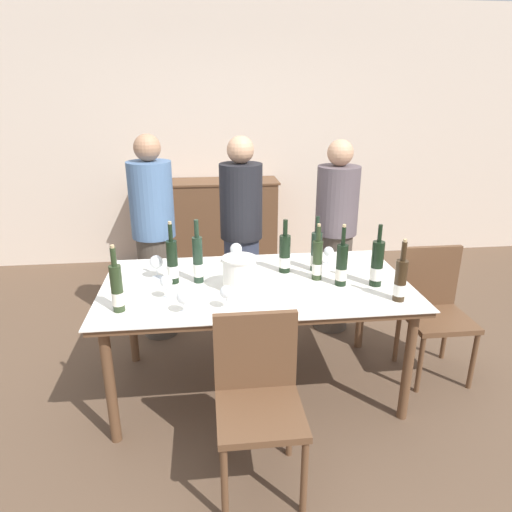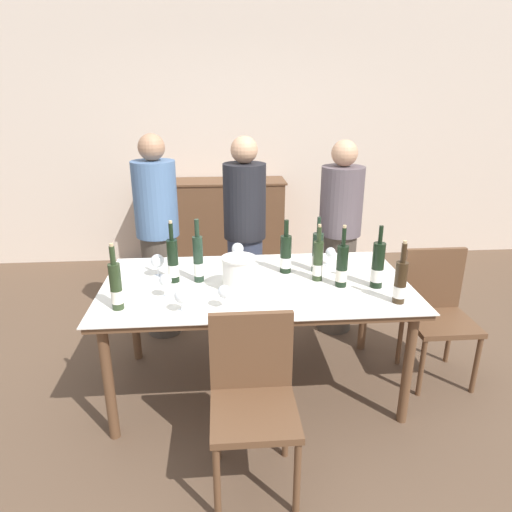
{
  "view_description": "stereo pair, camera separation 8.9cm",
  "coord_description": "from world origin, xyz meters",
  "px_view_note": "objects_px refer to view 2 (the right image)",
  "views": [
    {
      "loc": [
        -0.3,
        -2.61,
        1.91
      ],
      "look_at": [
        0.0,
        0.0,
        0.95
      ],
      "focal_mm": 32.0,
      "sensor_mm": 36.0,
      "label": 1
    },
    {
      "loc": [
        -0.21,
        -2.62,
        1.91
      ],
      "look_at": [
        0.0,
        0.0,
        0.95
      ],
      "focal_mm": 32.0,
      "sensor_mm": 36.0,
      "label": 2
    }
  ],
  "objects_px": {
    "sideboard_cabinet": "(215,224)",
    "wine_bottle_8": "(400,282)",
    "wine_bottle_0": "(318,261)",
    "wine_bottle_4": "(318,253)",
    "wine_glass_2": "(181,297)",
    "dining_table": "(256,292)",
    "wine_bottle_7": "(286,255)",
    "wine_bottle_5": "(116,287)",
    "person_guest_right": "(339,240)",
    "chair_near_front": "(253,391)",
    "wine_glass_3": "(224,293)",
    "wine_bottle_6": "(173,262)",
    "wine_glass_4": "(238,250)",
    "person_guest_left": "(245,238)",
    "person_host": "(158,239)",
    "ice_bucket": "(239,272)",
    "wine_bottle_1": "(378,266)",
    "wine_bottle_2": "(198,260)",
    "wine_glass_5": "(330,253)",
    "wine_glass_0": "(157,262)",
    "wine_bottle_3": "(342,267)",
    "wine_glass_1": "(165,281)",
    "chair_right_end": "(437,306)"
  },
  "relations": [
    {
      "from": "sideboard_cabinet",
      "to": "wine_bottle_8",
      "type": "distance_m",
      "value": 2.91
    },
    {
      "from": "wine_bottle_0",
      "to": "wine_bottle_4",
      "type": "bearing_deg",
      "value": 79.06
    },
    {
      "from": "wine_bottle_8",
      "to": "wine_glass_2",
      "type": "height_order",
      "value": "wine_bottle_8"
    },
    {
      "from": "dining_table",
      "to": "wine_bottle_7",
      "type": "bearing_deg",
      "value": 38.54
    },
    {
      "from": "wine_bottle_5",
      "to": "person_guest_right",
      "type": "relative_size",
      "value": 0.24
    },
    {
      "from": "chair_near_front",
      "to": "wine_glass_3",
      "type": "bearing_deg",
      "value": 107.27
    },
    {
      "from": "wine_bottle_6",
      "to": "wine_glass_4",
      "type": "xyz_separation_m",
      "value": [
        0.41,
        0.26,
        -0.02
      ]
    },
    {
      "from": "wine_bottle_6",
      "to": "wine_glass_4",
      "type": "relative_size",
      "value": 2.5
    },
    {
      "from": "dining_table",
      "to": "chair_near_front",
      "type": "height_order",
      "value": "chair_near_front"
    },
    {
      "from": "sideboard_cabinet",
      "to": "person_guest_left",
      "type": "relative_size",
      "value": 0.98
    },
    {
      "from": "person_host",
      "to": "ice_bucket",
      "type": "bearing_deg",
      "value": -56.88
    },
    {
      "from": "dining_table",
      "to": "wine_bottle_8",
      "type": "xyz_separation_m",
      "value": [
        0.79,
        -0.34,
        0.19
      ]
    },
    {
      "from": "wine_bottle_5",
      "to": "person_host",
      "type": "relative_size",
      "value": 0.24
    },
    {
      "from": "wine_bottle_8",
      "to": "dining_table",
      "type": "bearing_deg",
      "value": 156.6
    },
    {
      "from": "wine_bottle_1",
      "to": "wine_bottle_2",
      "type": "bearing_deg",
      "value": 170.82
    },
    {
      "from": "wine_glass_3",
      "to": "person_host",
      "type": "relative_size",
      "value": 0.09
    },
    {
      "from": "wine_bottle_1",
      "to": "wine_bottle_4",
      "type": "relative_size",
      "value": 1.05
    },
    {
      "from": "person_host",
      "to": "wine_bottle_0",
      "type": "bearing_deg",
      "value": -36.28
    },
    {
      "from": "wine_bottle_6",
      "to": "wine_bottle_0",
      "type": "bearing_deg",
      "value": -2.99
    },
    {
      "from": "sideboard_cabinet",
      "to": "wine_bottle_1",
      "type": "distance_m",
      "value": 2.68
    },
    {
      "from": "wine_bottle_0",
      "to": "wine_glass_4",
      "type": "height_order",
      "value": "wine_bottle_0"
    },
    {
      "from": "wine_glass_5",
      "to": "wine_bottle_5",
      "type": "bearing_deg",
      "value": -157.08
    },
    {
      "from": "wine_glass_4",
      "to": "wine_glass_5",
      "type": "distance_m",
      "value": 0.64
    },
    {
      "from": "ice_bucket",
      "to": "wine_bottle_2",
      "type": "bearing_deg",
      "value": 149.91
    },
    {
      "from": "wine_glass_4",
      "to": "person_guest_right",
      "type": "distance_m",
      "value": 0.94
    },
    {
      "from": "wine_bottle_0",
      "to": "wine_glass_2",
      "type": "distance_m",
      "value": 0.91
    },
    {
      "from": "wine_bottle_7",
      "to": "wine_glass_0",
      "type": "bearing_deg",
      "value": -178.97
    },
    {
      "from": "person_guest_right",
      "to": "chair_near_front",
      "type": "bearing_deg",
      "value": -117.93
    },
    {
      "from": "wine_bottle_8",
      "to": "wine_glass_2",
      "type": "xyz_separation_m",
      "value": [
        -1.22,
        -0.02,
        -0.03
      ]
    },
    {
      "from": "wine_bottle_5",
      "to": "wine_glass_2",
      "type": "bearing_deg",
      "value": -10.9
    },
    {
      "from": "wine_glass_0",
      "to": "wine_glass_4",
      "type": "xyz_separation_m",
      "value": [
        0.52,
        0.17,
        0.01
      ]
    },
    {
      "from": "wine_bottle_0",
      "to": "person_host",
      "type": "distance_m",
      "value": 1.36
    },
    {
      "from": "sideboard_cabinet",
      "to": "wine_bottle_3",
      "type": "relative_size",
      "value": 4.02
    },
    {
      "from": "wine_glass_1",
      "to": "person_guest_right",
      "type": "xyz_separation_m",
      "value": [
        1.26,
        0.93,
        -0.09
      ]
    },
    {
      "from": "ice_bucket",
      "to": "wine_bottle_8",
      "type": "height_order",
      "value": "wine_bottle_8"
    },
    {
      "from": "wine_bottle_4",
      "to": "person_host",
      "type": "distance_m",
      "value": 1.3
    },
    {
      "from": "wine_bottle_0",
      "to": "person_host",
      "type": "height_order",
      "value": "person_host"
    },
    {
      "from": "wine_bottle_1",
      "to": "person_host",
      "type": "xyz_separation_m",
      "value": [
        -1.43,
        0.94,
        -0.09
      ]
    },
    {
      "from": "wine_glass_2",
      "to": "wine_glass_3",
      "type": "distance_m",
      "value": 0.23
    },
    {
      "from": "wine_glass_3",
      "to": "person_host",
      "type": "bearing_deg",
      "value": 113.26
    },
    {
      "from": "person_host",
      "to": "wine_bottle_8",
      "type": "bearing_deg",
      "value": -37.99
    },
    {
      "from": "chair_near_front",
      "to": "person_guest_left",
      "type": "bearing_deg",
      "value": 88.03
    },
    {
      "from": "wine_glass_3",
      "to": "person_guest_right",
      "type": "relative_size",
      "value": 0.09
    },
    {
      "from": "ice_bucket",
      "to": "person_guest_right",
      "type": "bearing_deg",
      "value": 45.48
    },
    {
      "from": "dining_table",
      "to": "wine_bottle_2",
      "type": "height_order",
      "value": "wine_bottle_2"
    },
    {
      "from": "dining_table",
      "to": "chair_near_front",
      "type": "xyz_separation_m",
      "value": [
        -0.08,
        -0.75,
        -0.19
      ]
    },
    {
      "from": "wine_glass_1",
      "to": "wine_bottle_0",
      "type": "bearing_deg",
      "value": 11.39
    },
    {
      "from": "wine_glass_4",
      "to": "chair_right_end",
      "type": "relative_size",
      "value": 0.18
    },
    {
      "from": "dining_table",
      "to": "wine_bottle_4",
      "type": "xyz_separation_m",
      "value": [
        0.42,
        0.17,
        0.19
      ]
    },
    {
      "from": "wine_bottle_2",
      "to": "person_guest_left",
      "type": "bearing_deg",
      "value": 66.32
    }
  ]
}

